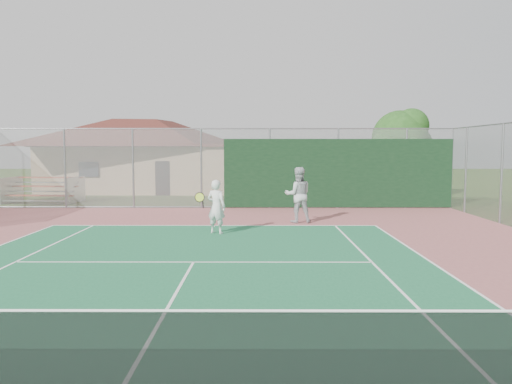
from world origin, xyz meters
TOP-DOWN VIEW (x-y plane):
  - tennis_net at (0.00, 0.00)m, footprint 11.85×0.08m
  - back_fence at (2.11, 16.98)m, footprint 20.08×0.11m
  - side_fence_right at (10.00, 12.50)m, footprint 0.08×9.00m
  - clubhouse at (-5.67, 26.61)m, footprint 12.32×8.38m
  - bleachers at (-8.98, 19.29)m, footprint 3.40×2.18m
  - tree at (8.86, 20.86)m, footprint 3.35×3.17m
  - player_white_front at (0.20, 10.30)m, footprint 1.00×0.67m
  - player_grey_back at (2.91, 12.64)m, footprint 1.02×0.83m

SIDE VIEW (x-z plane):
  - tennis_net at x=0.00m, z-range -0.04..1.06m
  - bleachers at x=-8.98m, z-range 0.04..1.28m
  - player_white_front at x=0.20m, z-range 0.01..1.67m
  - player_grey_back at x=2.91m, z-range 0.00..1.96m
  - back_fence at x=2.11m, z-range -0.09..3.43m
  - side_fence_right at x=10.00m, z-range 0.00..3.50m
  - clubhouse at x=-5.67m, z-range 0.04..5.28m
  - tree at x=8.86m, z-range 0.73..5.40m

